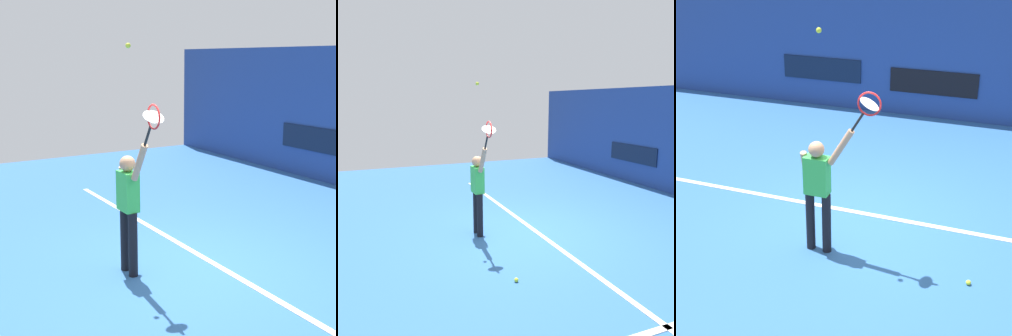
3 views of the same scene
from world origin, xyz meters
The scene contains 6 objects.
ground_plane centered at (0.00, 0.00, 0.00)m, with size 18.00×18.00×0.00m, color #2D609E.
sponsor_banner_portside centered at (-3.00, 5.59, 1.01)m, with size 2.20×0.03×0.60m, color #0C1933.
court_baseline centered at (0.00, 0.33, 0.01)m, with size 10.00×0.10×0.01m, color white.
tennis_player centered at (-0.33, -0.88, 1.01)m, with size 0.78×0.31×1.93m.
tennis_racket centered at (0.37, -0.88, 2.26)m, with size 0.46×0.27×0.61m.
tennis_ball centered at (-0.27, -0.88, 3.14)m, with size 0.07×0.07×0.07m, color #CCE033.
Camera 1 is at (5.68, -3.86, 2.99)m, focal length 54.08 mm.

